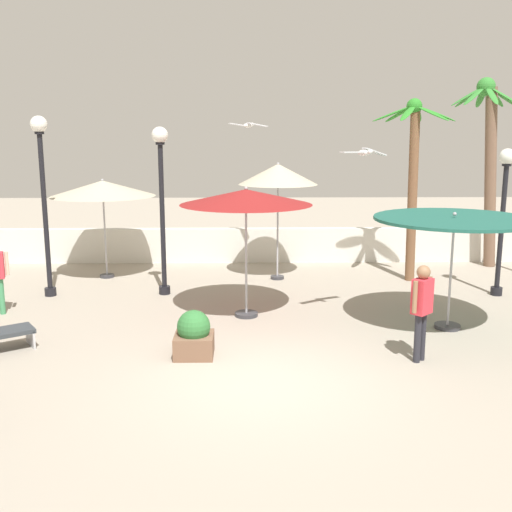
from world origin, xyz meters
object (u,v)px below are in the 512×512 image
Objects in this scene: palm_tree_0 at (413,168)px; planter at (194,335)px; patio_umbrella_3 at (278,175)px; seagull_1 at (248,125)px; palm_tree_2 at (489,153)px; guest_3 at (422,303)px; patio_umbrella_0 at (246,198)px; lamp_post_2 at (504,203)px; patio_umbrella_2 at (454,223)px; lamp_post_0 at (162,189)px; seagull_0 at (365,152)px; lamp_post_1 at (43,183)px; patio_umbrella_1 at (103,189)px.

planter is (-5.36, -5.62, -2.66)m from palm_tree_0.
seagull_1 is at bearing 142.80° from patio_umbrella_3.
palm_tree_2 reaches higher than planter.
planter is (-3.99, 0.32, -0.67)m from guest_3.
lamp_post_2 is at bearing 14.84° from patio_umbrella_0.
palm_tree_0 is (0.26, 4.14, 0.86)m from patio_umbrella_2.
lamp_post_0 is (-2.04, 1.90, 0.03)m from patio_umbrella_0.
seagull_0 reaches higher than lamp_post_2.
lamp_post_2 is at bearing -0.73° from lamp_post_1.
palm_tree_2 is 3.18× the size of guest_3.
lamp_post_0 is at bearing -168.33° from palm_tree_0.
lamp_post_0 is 7.04m from guest_3.
patio_umbrella_0 reaches higher than planter.
lamp_post_1 reaches higher than lamp_post_2.
patio_umbrella_3 reaches higher than patio_umbrella_1.
lamp_post_2 is (11.05, -0.14, -0.49)m from lamp_post_1.
palm_tree_2 reaches higher than patio_umbrella_0.
patio_umbrella_1 is 10.29m from lamp_post_2.
patio_umbrella_0 is 0.59× the size of palm_tree_0.
palm_tree_0 is 6.59m from lamp_post_0.
lamp_post_0 is 2.81m from lamp_post_1.
palm_tree_0 is at bearing -3.30° from patio_umbrella_3.
patio_umbrella_2 is at bearing 58.56° from guest_3.
palm_tree_2 is (2.68, 1.72, 0.34)m from palm_tree_0.
lamp_post_1 is 5.57m from seagull_1.
lamp_post_2 is (2.06, 2.56, 0.11)m from patio_umbrella_2.
palm_tree_0 is 5.68× the size of planter.
palm_tree_0 is 1.34× the size of lamp_post_2.
seagull_1 reaches higher than patio_umbrella_1.
planter is at bearing -111.61° from patio_umbrella_0.
seagull_1 is (-6.13, 2.38, 1.85)m from lamp_post_2.
planter is (-1.02, -6.42, -3.77)m from seagull_1.
seagull_0 is (-4.77, -5.79, 0.20)m from palm_tree_2.
palm_tree_0 is 3.20m from palm_tree_2.
lamp_post_2 is at bearing -21.23° from seagull_1.
patio_umbrella_3 is 0.73× the size of lamp_post_1.
guest_3 is 1.60× the size of seagull_1.
patio_umbrella_0 is 2.64× the size of seagull_1.
lamp_post_2 reaches higher than planter.
patio_umbrella_1 is 7.76m from seagull_0.
lamp_post_0 is (-6.18, 2.81, 0.44)m from patio_umbrella_2.
lamp_post_0 is 2.37× the size of guest_3.
patio_umbrella_0 is at bearing 167.51° from patio_umbrella_2.
palm_tree_2 is (10.96, 1.25, 0.92)m from patio_umbrella_1.
palm_tree_0 is 4.62× the size of seagull_0.
patio_umbrella_2 is at bearing -2.41° from seagull_0.
lamp_post_1 is (-8.98, 2.70, 0.60)m from patio_umbrella_2.
patio_umbrella_3 is 3.04× the size of seagull_0.
lamp_post_0 is at bearing 137.05° from patio_umbrella_0.
guest_3 is at bearing -29.75° from lamp_post_1.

